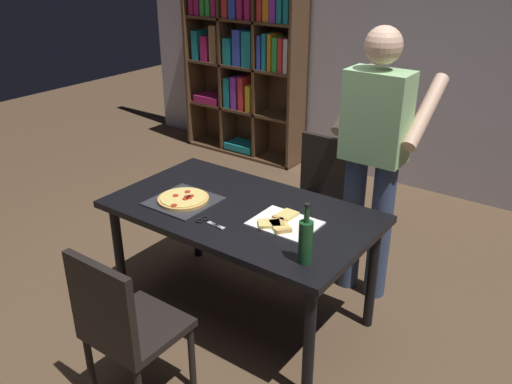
# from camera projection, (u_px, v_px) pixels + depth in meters

# --- Properties ---
(ground_plane) EXTENTS (12.00, 12.00, 0.00)m
(ground_plane) POSITION_uv_depth(u_px,v_px,m) (242.00, 312.00, 3.47)
(ground_plane) COLOR brown
(back_wall) EXTENTS (6.40, 0.10, 2.80)m
(back_wall) POSITION_uv_depth(u_px,v_px,m) (417.00, 37.00, 4.79)
(back_wall) COLOR #BCB7C6
(back_wall) RESTS_ON ground_plane
(dining_table) EXTENTS (1.56, 0.89, 0.75)m
(dining_table) POSITION_uv_depth(u_px,v_px,m) (241.00, 220.00, 3.19)
(dining_table) COLOR black
(dining_table) RESTS_ON ground_plane
(chair_near_camera) EXTENTS (0.42, 0.42, 0.90)m
(chair_near_camera) POSITION_uv_depth(u_px,v_px,m) (123.00, 324.00, 2.57)
(chair_near_camera) COLOR black
(chair_near_camera) RESTS_ON ground_plane
(chair_far_side) EXTENTS (0.42, 0.42, 0.90)m
(chair_far_side) POSITION_uv_depth(u_px,v_px,m) (319.00, 191.00, 3.94)
(chair_far_side) COLOR black
(chair_far_side) RESTS_ON ground_plane
(bookshelf) EXTENTS (1.40, 0.35, 1.95)m
(bookshelf) POSITION_uv_depth(u_px,v_px,m) (245.00, 56.00, 5.70)
(bookshelf) COLOR #513823
(bookshelf) RESTS_ON ground_plane
(person_serving_pizza) EXTENTS (0.55, 0.54, 1.75)m
(person_serving_pizza) POSITION_uv_depth(u_px,v_px,m) (374.00, 151.00, 3.31)
(person_serving_pizza) COLOR #38476B
(person_serving_pizza) RESTS_ON ground_plane
(pepperoni_pizza_on_tray) EXTENTS (0.37, 0.37, 0.04)m
(pepperoni_pizza_on_tray) POSITION_uv_depth(u_px,v_px,m) (183.00, 200.00, 3.23)
(pepperoni_pizza_on_tray) COLOR #2D2D33
(pepperoni_pizza_on_tray) RESTS_ON dining_table
(pizza_slices_on_towel) EXTENTS (0.36, 0.29, 0.03)m
(pizza_slices_on_towel) POSITION_uv_depth(u_px,v_px,m) (283.00, 223.00, 2.97)
(pizza_slices_on_towel) COLOR white
(pizza_slices_on_towel) RESTS_ON dining_table
(wine_bottle) EXTENTS (0.07, 0.07, 0.32)m
(wine_bottle) POSITION_uv_depth(u_px,v_px,m) (306.00, 241.00, 2.57)
(wine_bottle) COLOR #194723
(wine_bottle) RESTS_ON dining_table
(kitchen_scissors) EXTENTS (0.20, 0.09, 0.01)m
(kitchen_scissors) POSITION_uv_depth(u_px,v_px,m) (207.00, 221.00, 2.99)
(kitchen_scissors) COLOR silver
(kitchen_scissors) RESTS_ON dining_table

